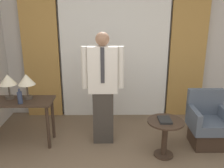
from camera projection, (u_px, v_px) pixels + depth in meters
name	position (u px, v px, depth m)	size (l,w,h in m)	color
wall_back	(114.00, 47.00, 4.75)	(10.00, 0.06, 2.70)	beige
curtain_sheer_center	(114.00, 51.00, 4.64)	(2.00, 0.06, 2.58)	white
curtain_drape_left	(41.00, 51.00, 4.63)	(0.67, 0.06, 2.58)	#B28442
curtain_drape_right	(188.00, 51.00, 4.66)	(0.67, 0.06, 2.58)	#B28442
desk	(18.00, 108.00, 3.82)	(1.07, 0.45, 0.72)	#38281E
table_lamp_left	(8.00, 81.00, 3.76)	(0.26, 0.26, 0.39)	#4C4238
table_lamp_right	(26.00, 81.00, 3.77)	(0.26, 0.26, 0.39)	#4C4238
bottle_by_lamp	(20.00, 97.00, 3.63)	(0.07, 0.07, 0.23)	#2D3851
person	(103.00, 85.00, 3.76)	(0.63, 0.21, 1.74)	#38332D
armchair	(207.00, 125.00, 3.86)	(0.56, 0.54, 0.85)	#38281E
side_table	(165.00, 132.00, 3.54)	(0.51, 0.51, 0.56)	#38281E
book	(165.00, 120.00, 3.48)	(0.17, 0.23, 0.03)	black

